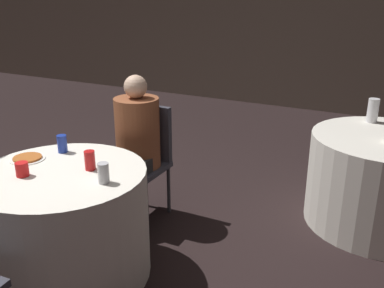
{
  "coord_description": "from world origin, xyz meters",
  "views": [
    {
      "loc": [
        2.02,
        -1.78,
        1.78
      ],
      "look_at": [
        0.79,
        0.56,
        0.83
      ],
      "focal_mm": 40.0,
      "sensor_mm": 36.0,
      "label": 1
    }
  ],
  "objects_px": {
    "table_near": "(66,224)",
    "pizza_plate_near": "(27,158)",
    "table_far": "(383,181)",
    "chair_near_north": "(145,151)",
    "soda_can_blue": "(62,144)",
    "soda_can_silver": "(103,173)",
    "person_floral_shirt": "(134,151)",
    "soda_can_red": "(90,160)",
    "bottle_far": "(373,111)"
  },
  "relations": [
    {
      "from": "table_near",
      "to": "pizza_plate_near",
      "type": "xyz_separation_m",
      "value": [
        -0.34,
        0.06,
        0.37
      ]
    },
    {
      "from": "table_far",
      "to": "chair_near_north",
      "type": "bearing_deg",
      "value": -157.67
    },
    {
      "from": "table_near",
      "to": "soda_can_blue",
      "type": "relative_size",
      "value": 8.7
    },
    {
      "from": "pizza_plate_near",
      "to": "soda_can_silver",
      "type": "distance_m",
      "value": 0.68
    },
    {
      "from": "table_near",
      "to": "chair_near_north",
      "type": "xyz_separation_m",
      "value": [
        -0.01,
        0.94,
        0.18
      ]
    },
    {
      "from": "chair_near_north",
      "to": "person_floral_shirt",
      "type": "height_order",
      "value": "person_floral_shirt"
    },
    {
      "from": "table_far",
      "to": "soda_can_blue",
      "type": "bearing_deg",
      "value": -144.76
    },
    {
      "from": "person_floral_shirt",
      "to": "soda_can_blue",
      "type": "distance_m",
      "value": 0.59
    },
    {
      "from": "soda_can_red",
      "to": "bottle_far",
      "type": "distance_m",
      "value": 2.38
    },
    {
      "from": "soda_can_blue",
      "to": "bottle_far",
      "type": "bearing_deg",
      "value": 44.22
    },
    {
      "from": "table_far",
      "to": "soda_can_blue",
      "type": "xyz_separation_m",
      "value": [
        -1.97,
        -1.39,
        0.43
      ]
    },
    {
      "from": "pizza_plate_near",
      "to": "person_floral_shirt",
      "type": "bearing_deg",
      "value": 65.34
    },
    {
      "from": "soda_can_red",
      "to": "chair_near_north",
      "type": "bearing_deg",
      "value": 100.28
    },
    {
      "from": "table_near",
      "to": "soda_can_silver",
      "type": "bearing_deg",
      "value": 0.83
    },
    {
      "from": "pizza_plate_near",
      "to": "soda_can_red",
      "type": "relative_size",
      "value": 1.87
    },
    {
      "from": "soda_can_red",
      "to": "pizza_plate_near",
      "type": "bearing_deg",
      "value": -172.78
    },
    {
      "from": "soda_can_red",
      "to": "table_near",
      "type": "bearing_deg",
      "value": -139.05
    },
    {
      "from": "table_near",
      "to": "soda_can_silver",
      "type": "distance_m",
      "value": 0.54
    },
    {
      "from": "person_floral_shirt",
      "to": "soda_can_blue",
      "type": "relative_size",
      "value": 9.74
    },
    {
      "from": "person_floral_shirt",
      "to": "pizza_plate_near",
      "type": "xyz_separation_m",
      "value": [
        -0.33,
        -0.73,
        0.13
      ]
    },
    {
      "from": "soda_can_silver",
      "to": "soda_can_blue",
      "type": "bearing_deg",
      "value": 154.95
    },
    {
      "from": "pizza_plate_near",
      "to": "soda_can_blue",
      "type": "bearing_deg",
      "value": 62.15
    },
    {
      "from": "person_floral_shirt",
      "to": "chair_near_north",
      "type": "bearing_deg",
      "value": -90.0
    },
    {
      "from": "table_far",
      "to": "chair_near_north",
      "type": "xyz_separation_m",
      "value": [
        -1.75,
        -0.72,
        0.18
      ]
    },
    {
      "from": "soda_can_blue",
      "to": "pizza_plate_near",
      "type": "bearing_deg",
      "value": -117.85
    },
    {
      "from": "soda_can_blue",
      "to": "soda_can_red",
      "type": "xyz_separation_m",
      "value": [
        0.37,
        -0.15,
        0.0
      ]
    },
    {
      "from": "soda_can_silver",
      "to": "soda_can_blue",
      "type": "relative_size",
      "value": 1.0
    },
    {
      "from": "soda_can_blue",
      "to": "soda_can_silver",
      "type": "bearing_deg",
      "value": -25.05
    },
    {
      "from": "table_far",
      "to": "person_floral_shirt",
      "type": "xyz_separation_m",
      "value": [
        -1.75,
        -0.88,
        0.24
      ]
    },
    {
      "from": "table_near",
      "to": "soda_can_blue",
      "type": "bearing_deg",
      "value": 130.38
    },
    {
      "from": "chair_near_north",
      "to": "soda_can_blue",
      "type": "bearing_deg",
      "value": 71.31
    },
    {
      "from": "table_far",
      "to": "soda_can_silver",
      "type": "relative_size",
      "value": 9.45
    },
    {
      "from": "table_near",
      "to": "pizza_plate_near",
      "type": "distance_m",
      "value": 0.51
    },
    {
      "from": "person_floral_shirt",
      "to": "bottle_far",
      "type": "bearing_deg",
      "value": -142.52
    },
    {
      "from": "chair_near_north",
      "to": "bottle_far",
      "type": "bearing_deg",
      "value": -146.3
    },
    {
      "from": "bottle_far",
      "to": "person_floral_shirt",
      "type": "bearing_deg",
      "value": -141.91
    },
    {
      "from": "table_far",
      "to": "bottle_far",
      "type": "bearing_deg",
      "value": 115.64
    },
    {
      "from": "bottle_far",
      "to": "soda_can_red",
      "type": "bearing_deg",
      "value": -126.97
    },
    {
      "from": "table_near",
      "to": "person_floral_shirt",
      "type": "relative_size",
      "value": 0.89
    },
    {
      "from": "soda_can_silver",
      "to": "bottle_far",
      "type": "height_order",
      "value": "bottle_far"
    },
    {
      "from": "chair_near_north",
      "to": "table_far",
      "type": "bearing_deg",
      "value": -158.27
    },
    {
      "from": "soda_can_blue",
      "to": "bottle_far",
      "type": "relative_size",
      "value": 0.6
    },
    {
      "from": "soda_can_silver",
      "to": "bottle_far",
      "type": "distance_m",
      "value": 2.37
    },
    {
      "from": "table_near",
      "to": "soda_can_red",
      "type": "height_order",
      "value": "soda_can_red"
    },
    {
      "from": "soda_can_blue",
      "to": "bottle_far",
      "type": "xyz_separation_m",
      "value": [
        1.8,
        1.75,
        0.04
      ]
    },
    {
      "from": "person_floral_shirt",
      "to": "pizza_plate_near",
      "type": "distance_m",
      "value": 0.81
    },
    {
      "from": "pizza_plate_near",
      "to": "bottle_far",
      "type": "xyz_separation_m",
      "value": [
        1.91,
        1.96,
        0.09
      ]
    },
    {
      "from": "soda_can_blue",
      "to": "table_near",
      "type": "bearing_deg",
      "value": -49.62
    },
    {
      "from": "person_floral_shirt",
      "to": "soda_can_blue",
      "type": "bearing_deg",
      "value": 66.09
    },
    {
      "from": "soda_can_silver",
      "to": "table_far",
      "type": "bearing_deg",
      "value": 49.75
    }
  ]
}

